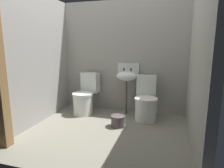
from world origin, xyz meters
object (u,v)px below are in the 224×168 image
toilet_right (146,102)px  sink (127,76)px  bucket (118,121)px  toilet_left (85,97)px

toilet_right → sink: size_ratio=0.79×
toilet_right → sink: sink is taller
bucket → sink: bearing=90.2°
toilet_left → bucket: 0.96m
toilet_left → toilet_right: 1.19m
sink → bucket: (0.00, -0.67, -0.65)m
bucket → toilet_right: bearing=50.7°
toilet_right → sink: bearing=-32.7°
toilet_left → toilet_right: size_ratio=1.00×
sink → bucket: sink is taller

